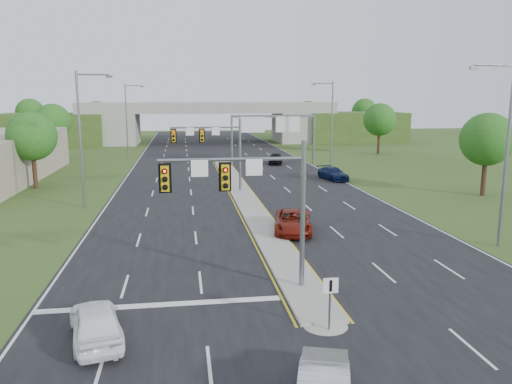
{
  "coord_description": "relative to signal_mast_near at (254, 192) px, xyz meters",
  "views": [
    {
      "loc": [
        -5.4,
        -21.77,
        8.84
      ],
      "look_at": [
        -0.84,
        9.0,
        3.0
      ],
      "focal_mm": 35.0,
      "sensor_mm": 36.0,
      "label": 1
    }
  ],
  "objects": [
    {
      "name": "signal_mast_far",
      "position": [
        0.0,
        25.0,
        0.0
      ],
      "size": [
        6.62,
        0.6,
        7.0
      ],
      "color": "slate",
      "rests_on": "ground"
    },
    {
      "name": "lightpole_r_near",
      "position": [
        15.56,
        5.07,
        1.38
      ],
      "size": [
        2.85,
        0.25,
        11.0
      ],
      "color": "slate",
      "rests_on": "ground"
    },
    {
      "name": "tree_l_mid",
      "position": [
        -21.74,
        55.07,
        0.78
      ],
      "size": [
        5.2,
        5.2,
        8.12
      ],
      "color": "#382316",
      "rests_on": "ground"
    },
    {
      "name": "car_far_a",
      "position": [
        4.05,
        9.97,
        -3.98
      ],
      "size": [
        3.4,
        5.6,
        1.45
      ],
      "primitive_type": "imported",
      "rotation": [
        0.0,
        0.0,
        -0.2
      ],
      "color": "maroon",
      "rests_on": "road"
    },
    {
      "name": "keep_right_sign",
      "position": [
        2.26,
        -4.45,
        -3.21
      ],
      "size": [
        0.6,
        0.13,
        2.2
      ],
      "color": "slate",
      "rests_on": "ground"
    },
    {
      "name": "tree_back_a",
      "position": [
        -35.74,
        94.07,
        1.11
      ],
      "size": [
        6.0,
        6.0,
        8.85
      ],
      "color": "#382316",
      "rests_on": "ground"
    },
    {
      "name": "tree_back_b",
      "position": [
        -21.74,
        94.07,
        0.78
      ],
      "size": [
        5.6,
        5.6,
        8.32
      ],
      "color": "#382316",
      "rests_on": "ground"
    },
    {
      "name": "signal_mast_near",
      "position": [
        0.0,
        0.0,
        0.0
      ],
      "size": [
        6.62,
        0.6,
        7.0
      ],
      "color": "slate",
      "rests_on": "ground"
    },
    {
      "name": "lane_markings",
      "position": [
        1.66,
        28.99,
        -4.7
      ],
      "size": [
        23.72,
        160.0,
        0.01
      ],
      "color": "gold",
      "rests_on": "road"
    },
    {
      "name": "sign_gantry",
      "position": [
        8.95,
        44.99,
        0.51
      ],
      "size": [
        11.58,
        0.44,
        6.67
      ],
      "color": "slate",
      "rests_on": "ground"
    },
    {
      "name": "ground",
      "position": [
        2.26,
        0.07,
        -4.73
      ],
      "size": [
        240.0,
        240.0,
        0.0
      ],
      "primitive_type": "plane",
      "color": "#344A1A",
      "rests_on": "ground"
    },
    {
      "name": "median",
      "position": [
        2.26,
        23.07,
        -4.63
      ],
      "size": [
        2.0,
        54.0,
        0.16
      ],
      "primitive_type": "cube",
      "color": "gray",
      "rests_on": "road"
    },
    {
      "name": "lightpole_l_far",
      "position": [
        -11.03,
        55.07,
        1.38
      ],
      "size": [
        2.85,
        0.25,
        11.0
      ],
      "color": "slate",
      "rests_on": "ground"
    },
    {
      "name": "lightpole_l_mid",
      "position": [
        -11.03,
        20.07,
        1.38
      ],
      "size": [
        2.85,
        0.25,
        11.0
      ],
      "color": "slate",
      "rests_on": "ground"
    },
    {
      "name": "car_silver",
      "position": [
        0.76,
        -8.88,
        -4.02
      ],
      "size": [
        2.6,
        4.38,
        1.36
      ],
      "primitive_type": "imported",
      "rotation": [
        0.0,
        0.0,
        2.84
      ],
      "color": "#B4B5BC",
      "rests_on": "road"
    },
    {
      "name": "car_far_b",
      "position": [
        13.26,
        30.92,
        -4.02
      ],
      "size": [
        2.88,
        5.0,
        1.36
      ],
      "primitive_type": "imported",
      "rotation": [
        0.0,
        0.0,
        0.22
      ],
      "color": "#0B1842",
      "rests_on": "road"
    },
    {
      "name": "tree_back_d",
      "position": [
        40.26,
        94.07,
        1.11
      ],
      "size": [
        6.0,
        6.0,
        8.85
      ],
      "color": "#382316",
      "rests_on": "ground"
    },
    {
      "name": "tree_l_near",
      "position": [
        -17.74,
        30.07,
        0.45
      ],
      "size": [
        4.8,
        4.8,
        7.6
      ],
      "color": "#382316",
      "rests_on": "ground"
    },
    {
      "name": "car_white",
      "position": [
        -6.46,
        -3.88,
        -3.97
      ],
      "size": [
        2.73,
        4.61,
        1.47
      ],
      "primitive_type": "imported",
      "rotation": [
        0.0,
        0.0,
        3.39
      ],
      "color": "white",
      "rests_on": "road"
    },
    {
      "name": "median_nose",
      "position": [
        2.26,
        -3.93,
        -4.63
      ],
      "size": [
        2.0,
        2.0,
        0.16
      ],
      "primitive_type": "cone",
      "color": "gray",
      "rests_on": "road"
    },
    {
      "name": "overpass",
      "position": [
        2.26,
        80.07,
        -1.17
      ],
      "size": [
        80.0,
        14.0,
        8.1
      ],
      "color": "gray",
      "rests_on": "ground"
    },
    {
      "name": "road",
      "position": [
        2.26,
        35.07,
        -4.72
      ],
      "size": [
        24.0,
        160.0,
        0.02
      ],
      "primitive_type": "cube",
      "color": "black",
      "rests_on": "ground"
    },
    {
      "name": "tree_r_near",
      "position": [
        24.26,
        20.07,
        0.45
      ],
      "size": [
        4.8,
        4.8,
        7.6
      ],
      "color": "#382316",
      "rests_on": "ground"
    },
    {
      "name": "tree_r_mid",
      "position": [
        28.26,
        55.07,
        0.78
      ],
      "size": [
        5.2,
        5.2,
        8.12
      ],
      "color": "#382316",
      "rests_on": "ground"
    },
    {
      "name": "car_far_c",
      "position": [
        9.44,
        45.03,
        -3.95
      ],
      "size": [
        2.75,
        4.71,
        1.51
      ],
      "primitive_type": "imported",
      "rotation": [
        0.0,
        0.0,
        -0.23
      ],
      "color": "black",
      "rests_on": "road"
    },
    {
      "name": "lightpole_r_far",
      "position": [
        15.56,
        40.07,
        1.38
      ],
      "size": [
        2.85,
        0.25,
        11.0
      ],
      "color": "slate",
      "rests_on": "ground"
    },
    {
      "name": "tree_back_c",
      "position": [
        26.26,
        94.07,
        0.78
      ],
      "size": [
        5.6,
        5.6,
        8.32
      ],
      "color": "#382316",
      "rests_on": "ground"
    }
  ]
}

